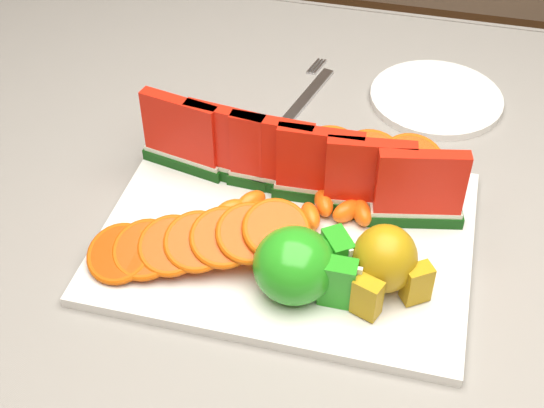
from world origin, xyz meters
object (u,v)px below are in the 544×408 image
side_plate (436,98)px  platter (287,235)px  apple_cluster (302,266)px  pear_cluster (386,262)px  fork (305,97)px

side_plate → platter: bearing=-113.9°
side_plate → apple_cluster: bearing=-105.2°
apple_cluster → pear_cluster: pear_cluster is taller
apple_cluster → side_plate: apple_cluster is taller
platter → pear_cluster: size_ratio=4.63×
apple_cluster → platter: bearing=112.8°
pear_cluster → fork: 0.36m
pear_cluster → side_plate: bearing=86.2°
apple_cluster → pear_cluster: bearing=13.9°
apple_cluster → pear_cluster: size_ratio=1.43×
side_plate → pear_cluster: bearing=-93.8°
apple_cluster → side_plate: bearing=74.8°
platter → side_plate: platter is taller
platter → apple_cluster: size_ratio=3.25×
pear_cluster → side_plate: size_ratio=0.37×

